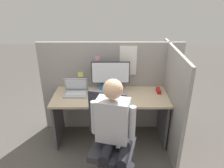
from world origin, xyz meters
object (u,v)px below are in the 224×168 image
(laptop, at_px, (76,91))
(monitor, at_px, (111,74))
(paper_box, at_px, (111,90))
(carrot_toy, at_px, (117,100))
(stapler, at_px, (159,91))
(office_chair, at_px, (111,137))
(person, at_px, (115,130))

(laptop, bearing_deg, monitor, 9.97)
(paper_box, xyz_separation_m, carrot_toy, (0.09, -0.29, -0.01))
(stapler, distance_m, office_chair, 1.04)
(carrot_toy, bearing_deg, paper_box, 106.41)
(carrot_toy, distance_m, person, 0.66)
(monitor, xyz_separation_m, stapler, (0.68, -0.04, -0.24))
(stapler, bearing_deg, person, -124.65)
(office_chair, bearing_deg, monitor, 90.50)
(office_chair, distance_m, person, 0.28)
(monitor, relative_size, stapler, 3.88)
(person, bearing_deg, laptop, 121.29)
(monitor, bearing_deg, paper_box, -90.00)
(monitor, height_order, stapler, monitor)
(office_chair, bearing_deg, stapler, 48.01)
(stapler, distance_m, person, 1.12)
(paper_box, distance_m, laptop, 0.49)
(laptop, xyz_separation_m, carrot_toy, (0.57, -0.21, -0.03))
(laptop, xyz_separation_m, office_chair, (0.49, -0.71, -0.24))
(office_chair, xyz_separation_m, person, (0.04, -0.17, 0.22))
(monitor, height_order, carrot_toy, monitor)
(laptop, bearing_deg, carrot_toy, -20.32)
(carrot_toy, bearing_deg, monitor, 106.26)
(office_chair, height_order, person, person)
(office_chair, bearing_deg, paper_box, 90.50)
(paper_box, bearing_deg, carrot_toy, -73.59)
(laptop, distance_m, office_chair, 0.89)
(laptop, height_order, office_chair, office_chair)
(carrot_toy, xyz_separation_m, office_chair, (-0.08, -0.50, -0.21))
(carrot_toy, height_order, office_chair, office_chair)
(office_chair, relative_size, person, 0.80)
(stapler, relative_size, carrot_toy, 1.07)
(monitor, height_order, laptop, monitor)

